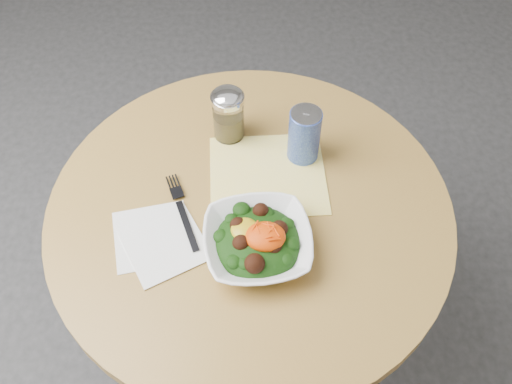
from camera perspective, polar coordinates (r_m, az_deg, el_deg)
ground at (r=1.92m, az=-0.43°, el=-14.54°), size 6.00×6.00×0.00m
table at (r=1.43m, az=-0.56°, el=-6.08°), size 0.90×0.90×0.75m
cloth_napkin at (r=1.31m, az=1.17°, el=1.74°), size 0.27×0.25×0.00m
paper_napkins at (r=1.23m, az=-9.73°, el=-4.78°), size 0.23×0.22×0.00m
salad_bowl at (r=1.17m, az=0.17°, el=-4.99°), size 0.24×0.24×0.08m
fork at (r=1.26m, az=-7.43°, el=-1.70°), size 0.09×0.21×0.00m
spice_shaker at (r=1.35m, az=-2.79°, el=7.75°), size 0.08×0.08×0.14m
beverage_can at (r=1.31m, az=4.84°, el=5.69°), size 0.07×0.07×0.14m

